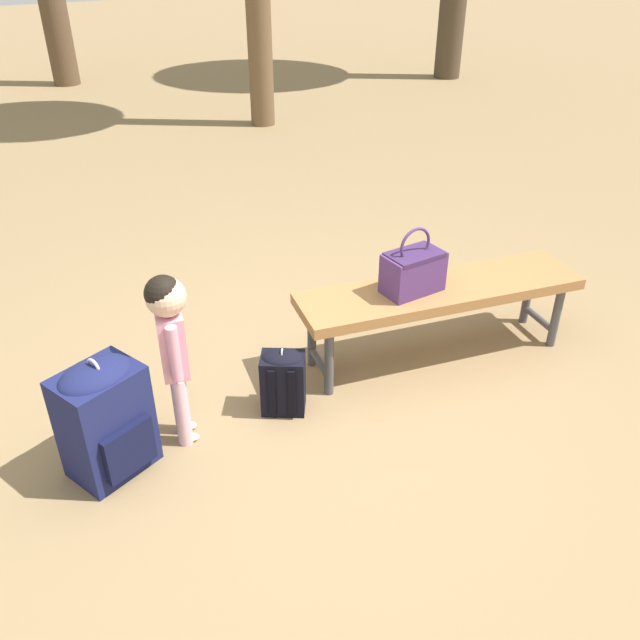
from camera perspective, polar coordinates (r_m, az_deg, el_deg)
name	(u,v)px	position (r m, az deg, el deg)	size (l,w,h in m)	color
ground_plane	(316,415)	(3.41, -0.32, -8.20)	(40.00, 40.00, 0.00)	#8C704C
park_bench	(440,295)	(3.69, 10.32, 2.12)	(1.64, 0.65, 0.45)	#9E6B3D
handbag	(413,270)	(3.54, 8.04, 4.30)	(0.33, 0.20, 0.37)	#4C2D66
child_standing	(171,335)	(3.00, -12.76, -1.31)	(0.18, 0.24, 0.88)	#E5B2C6
backpack_large	(104,416)	(3.08, -18.11, -7.86)	(0.43, 0.39, 0.60)	#191E4C
backpack_small	(283,379)	(3.34, -3.21, -5.13)	(0.27, 0.25, 0.37)	black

